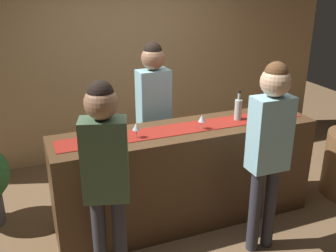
{
  "coord_description": "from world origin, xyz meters",
  "views": [
    {
      "loc": [
        -1.45,
        -3.17,
        2.4
      ],
      "look_at": [
        -0.19,
        0.0,
        1.07
      ],
      "focal_mm": 41.86,
      "sensor_mm": 36.0,
      "label": 1
    }
  ],
  "objects_px": {
    "wine_bottle_green": "(94,127)",
    "customer_sipping": "(269,139)",
    "wine_glass_near_customer": "(202,119)",
    "bartender": "(154,104)",
    "wine_bottle_clear": "(238,109)",
    "wine_glass_mid_counter": "(136,127)",
    "customer_browsing": "(105,167)"
  },
  "relations": [
    {
      "from": "wine_bottle_green",
      "to": "customer_sipping",
      "type": "xyz_separation_m",
      "value": [
        1.34,
        -0.74,
        -0.04
      ]
    },
    {
      "from": "wine_glass_near_customer",
      "to": "bartender",
      "type": "bearing_deg",
      "value": 110.48
    },
    {
      "from": "wine_bottle_green",
      "to": "wine_bottle_clear",
      "type": "xyz_separation_m",
      "value": [
        1.44,
        -0.05,
        0.0
      ]
    },
    {
      "from": "wine_bottle_clear",
      "to": "customer_sipping",
      "type": "bearing_deg",
      "value": -98.92
    },
    {
      "from": "wine_bottle_green",
      "to": "wine_bottle_clear",
      "type": "distance_m",
      "value": 1.45
    },
    {
      "from": "wine_bottle_green",
      "to": "wine_glass_near_customer",
      "type": "distance_m",
      "value": 1.0
    },
    {
      "from": "wine_bottle_green",
      "to": "wine_glass_mid_counter",
      "type": "height_order",
      "value": "wine_bottle_green"
    },
    {
      "from": "customer_sipping",
      "to": "customer_browsing",
      "type": "distance_m",
      "value": 1.39
    },
    {
      "from": "wine_bottle_green",
      "to": "wine_glass_mid_counter",
      "type": "xyz_separation_m",
      "value": [
        0.35,
        -0.12,
        -0.01
      ]
    },
    {
      "from": "wine_glass_near_customer",
      "to": "wine_glass_mid_counter",
      "type": "distance_m",
      "value": 0.64
    },
    {
      "from": "wine_bottle_clear",
      "to": "bartender",
      "type": "height_order",
      "value": "bartender"
    },
    {
      "from": "wine_bottle_clear",
      "to": "bartender",
      "type": "relative_size",
      "value": 0.17
    },
    {
      "from": "bartender",
      "to": "customer_browsing",
      "type": "xyz_separation_m",
      "value": [
        -0.8,
        -1.18,
        -0.02
      ]
    },
    {
      "from": "wine_glass_mid_counter",
      "to": "customer_browsing",
      "type": "distance_m",
      "value": 0.68
    },
    {
      "from": "customer_browsing",
      "to": "wine_glass_near_customer",
      "type": "bearing_deg",
      "value": 43.07
    },
    {
      "from": "wine_bottle_green",
      "to": "wine_bottle_clear",
      "type": "relative_size",
      "value": 1.0
    },
    {
      "from": "customer_sipping",
      "to": "bartender",
      "type": "bearing_deg",
      "value": 115.66
    },
    {
      "from": "wine_glass_near_customer",
      "to": "bartender",
      "type": "relative_size",
      "value": 0.08
    },
    {
      "from": "bartender",
      "to": "customer_sipping",
      "type": "bearing_deg",
      "value": 112.28
    },
    {
      "from": "wine_glass_near_customer",
      "to": "customer_sipping",
      "type": "xyz_separation_m",
      "value": [
        0.34,
        -0.59,
        -0.03
      ]
    },
    {
      "from": "wine_bottle_clear",
      "to": "wine_glass_near_customer",
      "type": "xyz_separation_m",
      "value": [
        -0.45,
        -0.1,
        -0.01
      ]
    },
    {
      "from": "wine_bottle_clear",
      "to": "bartender",
      "type": "distance_m",
      "value": 0.9
    },
    {
      "from": "wine_glass_near_customer",
      "to": "wine_bottle_clear",
      "type": "bearing_deg",
      "value": 12.27
    },
    {
      "from": "customer_browsing",
      "to": "wine_bottle_green",
      "type": "bearing_deg",
      "value": 101.88
    },
    {
      "from": "wine_glass_mid_counter",
      "to": "customer_sipping",
      "type": "height_order",
      "value": "customer_sipping"
    },
    {
      "from": "wine_bottle_clear",
      "to": "customer_browsing",
      "type": "relative_size",
      "value": 0.18
    },
    {
      "from": "wine_glass_near_customer",
      "to": "customer_browsing",
      "type": "xyz_separation_m",
      "value": [
        -1.05,
        -0.52,
        -0.05
      ]
    },
    {
      "from": "bartender",
      "to": "customer_sipping",
      "type": "xyz_separation_m",
      "value": [
        0.59,
        -1.25,
        0.0
      ]
    },
    {
      "from": "wine_glass_mid_counter",
      "to": "customer_sipping",
      "type": "distance_m",
      "value": 1.16
    },
    {
      "from": "wine_bottle_clear",
      "to": "wine_glass_mid_counter",
      "type": "distance_m",
      "value": 1.09
    },
    {
      "from": "wine_bottle_clear",
      "to": "wine_glass_mid_counter",
      "type": "xyz_separation_m",
      "value": [
        -1.09,
        -0.07,
        -0.01
      ]
    },
    {
      "from": "wine_bottle_clear",
      "to": "wine_glass_mid_counter",
      "type": "height_order",
      "value": "wine_bottle_clear"
    }
  ]
}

